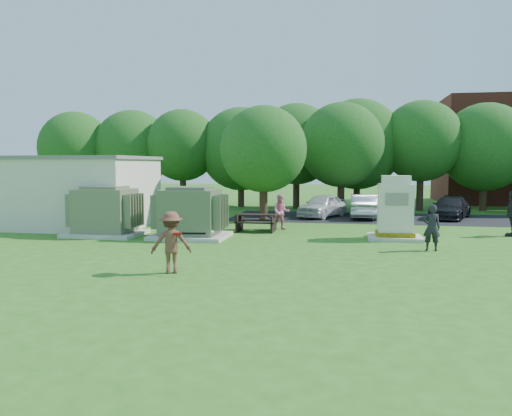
% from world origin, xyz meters
% --- Properties ---
extents(ground, '(120.00, 120.00, 0.00)m').
position_xyz_m(ground, '(0.00, 0.00, 0.00)').
color(ground, '#2D6619').
rests_on(ground, ground).
extents(service_building, '(10.00, 5.00, 3.20)m').
position_xyz_m(service_building, '(-11.00, 7.00, 1.60)').
color(service_building, beige).
rests_on(service_building, ground).
extents(service_building_roof, '(10.20, 5.20, 0.15)m').
position_xyz_m(service_building_roof, '(-11.00, 7.00, 3.27)').
color(service_building_roof, slate).
rests_on(service_building_roof, service_building).
extents(parking_strip, '(20.00, 6.00, 0.01)m').
position_xyz_m(parking_strip, '(7.00, 13.50, 0.01)').
color(parking_strip, '#232326').
rests_on(parking_strip, ground).
extents(transformer_left, '(3.00, 2.40, 2.07)m').
position_xyz_m(transformer_left, '(-6.50, 4.50, 0.97)').
color(transformer_left, beige).
rests_on(transformer_left, ground).
extents(transformer_right, '(3.00, 2.40, 2.07)m').
position_xyz_m(transformer_right, '(-2.80, 4.50, 0.97)').
color(transformer_right, beige).
rests_on(transformer_right, ground).
extents(generator_cabinet, '(2.08, 1.70, 2.53)m').
position_xyz_m(generator_cabinet, '(5.31, 5.61, 1.11)').
color(generator_cabinet, beige).
rests_on(generator_cabinet, ground).
extents(picnic_table, '(1.78, 1.34, 0.76)m').
position_xyz_m(picnic_table, '(-0.54, 6.94, 0.48)').
color(picnic_table, black).
rests_on(picnic_table, ground).
extents(batter, '(1.25, 0.98, 1.69)m').
position_xyz_m(batter, '(-1.25, -1.91, 0.85)').
color(batter, brown).
rests_on(batter, ground).
extents(person_by_generator, '(0.60, 0.40, 1.60)m').
position_xyz_m(person_by_generator, '(6.31, 3.12, 0.80)').
color(person_by_generator, black).
rests_on(person_by_generator, ground).
extents(person_at_picnic, '(0.88, 0.74, 1.61)m').
position_xyz_m(person_at_picnic, '(0.46, 7.71, 0.81)').
color(person_at_picnic, pink).
rests_on(person_at_picnic, ground).
extents(person_walking_right, '(0.82, 1.20, 1.89)m').
position_xyz_m(person_walking_right, '(10.15, 7.37, 0.94)').
color(person_walking_right, '#222327').
rests_on(person_walking_right, ground).
extents(car_white, '(2.96, 4.13, 1.31)m').
position_xyz_m(car_white, '(2.03, 13.46, 0.65)').
color(car_white, silver).
rests_on(car_white, ground).
extents(car_silver_a, '(1.41, 4.02, 1.32)m').
position_xyz_m(car_silver_a, '(4.29, 13.46, 0.66)').
color(car_silver_a, '#B0AFB4').
rests_on(car_silver_a, ground).
extents(car_dark, '(3.05, 4.47, 1.20)m').
position_xyz_m(car_dark, '(8.95, 13.95, 0.60)').
color(car_dark, black).
rests_on(car_dark, ground).
extents(batting_equipment, '(1.09, 0.26, 0.13)m').
position_xyz_m(batting_equipment, '(-0.66, -1.96, 1.12)').
color(batting_equipment, black).
rests_on(batting_equipment, ground).
extents(tree_row, '(41.30, 13.30, 7.30)m').
position_xyz_m(tree_row, '(1.75, 18.50, 4.15)').
color(tree_row, '#47301E').
rests_on(tree_row, ground).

